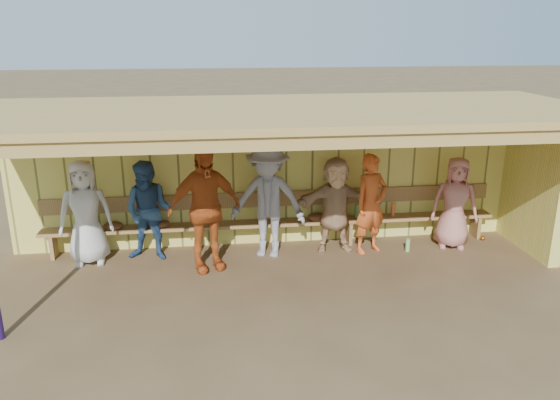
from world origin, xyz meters
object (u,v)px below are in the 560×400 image
(player_e, at_px, (268,200))
(bench, at_px, (274,216))
(player_d, at_px, (205,209))
(player_c, at_px, (149,211))
(player_g, at_px, (371,204))
(player_h, at_px, (455,203))
(player_b, at_px, (86,213))
(player_f, at_px, (335,205))

(player_e, xyz_separation_m, bench, (0.15, 0.41, -0.41))
(player_e, bearing_deg, player_d, -139.27)
(player_e, bearing_deg, player_c, -164.06)
(player_g, distance_m, player_h, 1.45)
(player_c, relative_size, player_d, 0.83)
(player_c, height_order, player_h, player_c)
(player_b, height_order, player_e, player_e)
(player_b, height_order, player_h, player_b)
(bench, bearing_deg, player_g, -16.71)
(player_f, relative_size, player_h, 1.02)
(player_g, height_order, bench, player_g)
(player_b, relative_size, player_f, 1.05)
(player_b, distance_m, player_c, 0.96)
(player_d, bearing_deg, player_c, 130.92)
(player_c, bearing_deg, player_h, 11.85)
(player_e, relative_size, bench, 0.25)
(player_e, xyz_separation_m, player_f, (1.12, 0.09, -0.14))
(player_e, height_order, bench, player_e)
(player_b, distance_m, player_f, 3.96)
(player_c, distance_m, bench, 2.06)
(player_d, bearing_deg, player_b, 146.05)
(player_c, relative_size, player_g, 0.97)
(player_b, height_order, bench, player_b)
(player_d, height_order, player_g, player_d)
(player_c, height_order, player_e, player_e)
(player_b, xyz_separation_m, player_e, (2.83, -0.08, 0.11))
(player_d, xyz_separation_m, player_f, (2.12, 0.48, -0.18))
(player_e, bearing_deg, player_g, 17.32)
(player_d, distance_m, player_h, 4.15)
(player_d, bearing_deg, player_g, -12.20)
(player_d, height_order, bench, player_d)
(player_e, relative_size, player_h, 1.21)
(player_b, distance_m, player_h, 5.96)
(player_b, xyz_separation_m, player_h, (5.96, -0.10, -0.06))
(player_c, distance_m, player_h, 5.01)
(player_c, distance_m, player_d, 1.02)
(bench, bearing_deg, player_c, -171.41)
(player_c, bearing_deg, player_f, 13.01)
(player_h, bearing_deg, player_b, -163.56)
(player_b, xyz_separation_m, player_g, (4.51, -0.13, -0.01))
(player_d, height_order, player_f, player_d)
(player_f, xyz_separation_m, player_g, (0.56, -0.14, 0.03))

